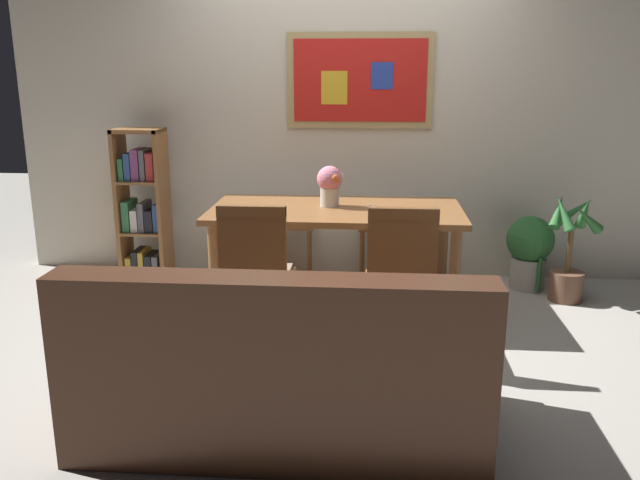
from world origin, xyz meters
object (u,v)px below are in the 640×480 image
Objects in this scene: dining_chair_far_left at (291,209)px; flower_vase at (330,184)px; dining_chair_near_right at (401,269)px; dining_chair_near_left at (256,266)px; dining_chair_far_right at (385,210)px; potted_ivy at (530,249)px; bookshelf at (144,211)px; potted_palm at (569,257)px; leather_couch at (281,371)px; dining_table at (336,221)px; tv_remote at (374,209)px.

flower_vase is at bearing -64.42° from dining_chair_far_left.
dining_chair_near_right and dining_chair_near_left have the same top height.
potted_ivy is at bearing -12.57° from dining_chair_far_right.
bookshelf is 1.52× the size of potted_palm.
potted_ivy is (1.59, 2.19, -0.00)m from leather_couch.
bookshelf is at bearing 176.08° from potted_palm.
dining_chair_near_left is 0.76× the size of bookshelf.
dining_table is 0.28m from tv_remote.
flower_vase is at bearing 86.33° from leather_couch.
dining_chair_near_left is 5.66× the size of tv_remote.
potted_palm is (0.22, -0.25, 0.01)m from potted_ivy.
dining_chair_far_right is 3.30× the size of flower_vase.
dining_chair_near_left is 2.29m from potted_ivy.
tv_remote reaches higher than dining_table.
dining_table is at bearing -113.04° from dining_chair_far_right.
leather_couch is 2.71m from potted_ivy.
bookshelf reaches higher than potted_ivy.
dining_table is 1.85× the size of dining_chair_far_left.
leather_couch reaches higher than tv_remote.
dining_chair_near_right is at bearing 57.18° from leather_couch.
bookshelf is at bearing 161.46° from tv_remote.
dining_chair_near_right is at bearing -62.50° from dining_chair_far_left.
dining_chair_far_right reaches higher than leather_couch.
dining_table is at bearing -19.15° from bookshelf.
dining_chair_far_right is at bearing 8.43° from bookshelf.
potted_palm reaches higher than potted_ivy.
leather_couch is 6.53× the size of flower_vase.
dining_chair_near_left is 3.30× the size of flower_vase.
dining_table is at bearing -158.63° from potted_ivy.
leather_couch is (-0.15, -1.63, -0.32)m from dining_table.
leather_couch is 1.78m from flower_vase.
dining_chair_near_left is 1.16× the size of potted_palm.
dining_chair_far_left is at bearing 14.06° from bookshelf.
dining_chair_near_right is at bearing -77.56° from tv_remote.
tv_remote is at bearing -151.85° from potted_ivy.
dining_chair_far_left is at bearing 116.64° from dining_table.
leather_couch is (0.26, -0.87, -0.22)m from dining_chair_near_left.
dining_chair_near_right is 1.65m from potted_palm.
leather_couch is at bearing -125.91° from potted_ivy.
dining_chair_near_right is 0.82m from dining_chair_near_left.
dining_chair_near_left is at bearing -115.72° from dining_chair_far_right.
dining_chair_near_left is at bearing -179.47° from dining_chair_near_right.
flower_vase is at bearing 157.66° from tv_remote.
potted_ivy is at bearing 54.09° from leather_couch.
bookshelf is 2.97m from potted_ivy.
potted_palm is at bearing 40.68° from dining_chair_near_right.
leather_couch is 3.22× the size of potted_ivy.
dining_chair_far_left is 1.15m from bookshelf.
dining_chair_far_left is (-0.41, 0.81, -0.10)m from dining_table.
tv_remote is (-1.40, -0.38, 0.41)m from potted_palm.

